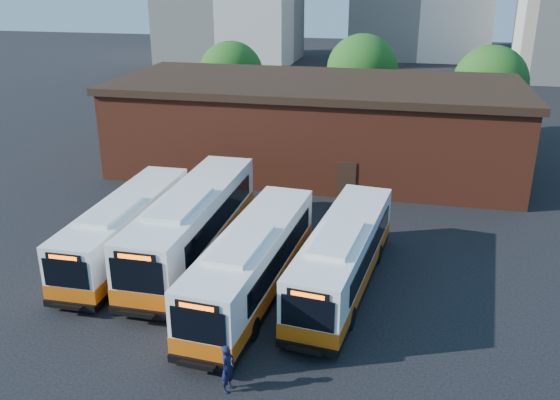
% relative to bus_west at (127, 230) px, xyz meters
% --- Properties ---
extents(ground, '(220.00, 220.00, 0.00)m').
position_rel_bus_west_xyz_m(ground, '(6.83, -3.33, -1.44)').
color(ground, black).
extents(bus_west, '(2.53, 11.69, 3.18)m').
position_rel_bus_west_xyz_m(bus_west, '(0.00, 0.00, 0.00)').
color(bus_west, white).
rests_on(bus_west, ground).
extents(bus_midwest, '(2.86, 13.24, 3.59)m').
position_rel_bus_west_xyz_m(bus_midwest, '(3.27, 0.76, 0.19)').
color(bus_midwest, white).
rests_on(bus_midwest, ground).
extents(bus_mideast, '(3.37, 12.21, 3.29)m').
position_rel_bus_west_xyz_m(bus_mideast, '(7.19, -2.39, 0.05)').
color(bus_mideast, white).
rests_on(bus_mideast, ground).
extents(bus_east, '(3.71, 11.90, 3.20)m').
position_rel_bus_west_xyz_m(bus_east, '(10.99, -0.83, 0.01)').
color(bus_east, white).
rests_on(bus_east, ground).
extents(transit_worker, '(0.57, 0.74, 1.79)m').
position_rel_bus_west_xyz_m(transit_worker, '(8.02, -8.83, -0.55)').
color(transit_worker, black).
rests_on(transit_worker, ground).
extents(depot_building, '(28.60, 12.60, 6.40)m').
position_rel_bus_west_xyz_m(depot_building, '(6.83, 16.67, 1.82)').
color(depot_building, maroon).
rests_on(depot_building, ground).
extents(tree_west, '(6.00, 6.00, 7.65)m').
position_rel_bus_west_xyz_m(tree_west, '(-3.17, 28.67, 3.20)').
color(tree_west, '#382314').
rests_on(tree_west, ground).
extents(tree_mid, '(6.56, 6.56, 8.36)m').
position_rel_bus_west_xyz_m(tree_mid, '(8.83, 30.67, 3.64)').
color(tree_mid, '#382314').
rests_on(tree_mid, ground).
extents(tree_east, '(6.24, 6.24, 7.96)m').
position_rel_bus_west_xyz_m(tree_east, '(19.83, 27.67, 3.39)').
color(tree_east, '#382314').
rests_on(tree_east, ground).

